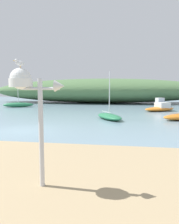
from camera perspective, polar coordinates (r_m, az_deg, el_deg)
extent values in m
plane|color=#7A99A8|center=(14.46, -18.08, -4.80)|extent=(120.00, 120.00, 0.00)
ellipsoid|color=#517547|center=(42.80, 2.77, 5.80)|extent=(44.74, 12.86, 4.84)
cylinder|color=silver|center=(5.43, -13.00, -5.70)|extent=(0.12, 0.12, 2.74)
cylinder|color=silver|center=(5.32, -13.30, 6.25)|extent=(1.00, 0.07, 0.07)
cylinder|color=white|center=(5.53, -18.16, 7.54)|extent=(0.58, 0.58, 0.21)
sphere|color=white|center=(5.53, -18.20, 8.62)|extent=(0.53, 0.53, 0.53)
cone|color=silver|center=(5.15, -8.13, 7.03)|extent=(0.24, 0.28, 0.28)
cylinder|color=orange|center=(5.53, -18.26, 11.62)|extent=(0.01, 0.01, 0.05)
cylinder|color=orange|center=(5.57, -18.35, 11.58)|extent=(0.01, 0.01, 0.05)
ellipsoid|color=white|center=(5.56, -18.33, 12.46)|extent=(0.23, 0.21, 0.12)
ellipsoid|color=#9EA0A8|center=(5.56, -18.34, 12.67)|extent=(0.20, 0.19, 0.04)
sphere|color=white|center=(5.55, -19.29, 13.06)|extent=(0.08, 0.08, 0.08)
cone|color=gold|center=(5.54, -19.91, 12.99)|extent=(0.05, 0.05, 0.02)
cylinder|color=silver|center=(19.68, 22.84, -0.24)|extent=(1.61, 0.80, 0.06)
ellipsoid|color=#287A4C|center=(33.64, -18.78, 1.87)|extent=(4.54, 2.84, 0.70)
cylinder|color=silver|center=(33.56, -18.93, 6.23)|extent=(0.08, 0.08, 4.84)
cylinder|color=silver|center=(33.68, -19.92, 2.50)|extent=(1.85, 0.82, 0.06)
ellipsoid|color=#287A4C|center=(18.88, 5.39, -1.24)|extent=(3.14, 4.10, 0.51)
cylinder|color=silver|center=(18.73, 5.45, 5.04)|extent=(0.08, 0.08, 3.93)
cylinder|color=silver|center=(19.37, 4.65, 0.00)|extent=(0.90, 1.57, 0.06)
ellipsoid|color=#2D4C9E|center=(35.14, 18.79, 1.96)|extent=(2.23, 3.67, 0.61)
cube|color=silver|center=(35.41, 18.57, 2.92)|extent=(1.33, 1.45, 0.95)
ellipsoid|color=orange|center=(27.23, 18.52, 0.77)|extent=(4.48, 3.69, 0.54)
cube|color=silver|center=(27.48, 19.22, 1.71)|extent=(1.96, 1.89, 0.71)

